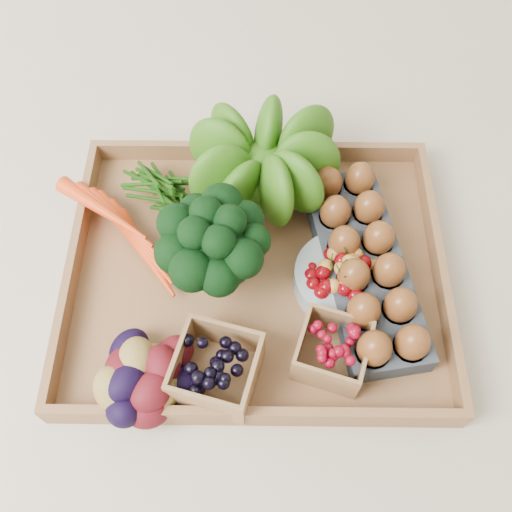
{
  "coord_description": "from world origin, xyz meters",
  "views": [
    {
      "loc": [
        0.0,
        -0.41,
        0.76
      ],
      "look_at": [
        0.0,
        0.0,
        0.06
      ],
      "focal_mm": 40.0,
      "sensor_mm": 36.0,
      "label": 1
    }
  ],
  "objects_px": {
    "egg_carton": "(363,268)",
    "cherry_bowl": "(343,279)",
    "tray": "(256,274)",
    "broccoli": "(216,260)"
  },
  "relations": [
    {
      "from": "egg_carton",
      "to": "cherry_bowl",
      "type": "bearing_deg",
      "value": -156.56
    },
    {
      "from": "tray",
      "to": "egg_carton",
      "type": "height_order",
      "value": "egg_carton"
    },
    {
      "from": "tray",
      "to": "cherry_bowl",
      "type": "height_order",
      "value": "cherry_bowl"
    },
    {
      "from": "tray",
      "to": "egg_carton",
      "type": "distance_m",
      "value": 0.16
    },
    {
      "from": "broccoli",
      "to": "egg_carton",
      "type": "distance_m",
      "value": 0.22
    },
    {
      "from": "cherry_bowl",
      "to": "egg_carton",
      "type": "relative_size",
      "value": 0.44
    },
    {
      "from": "tray",
      "to": "broccoli",
      "type": "distance_m",
      "value": 0.09
    },
    {
      "from": "tray",
      "to": "egg_carton",
      "type": "xyz_separation_m",
      "value": [
        0.16,
        -0.0,
        0.03
      ]
    },
    {
      "from": "broccoli",
      "to": "tray",
      "type": "bearing_deg",
      "value": 17.09
    },
    {
      "from": "broccoli",
      "to": "cherry_bowl",
      "type": "bearing_deg",
      "value": -1.65
    }
  ]
}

